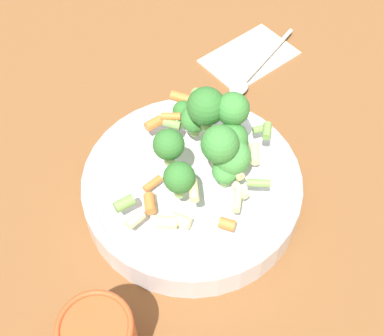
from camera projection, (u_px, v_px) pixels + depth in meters
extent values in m
plane|color=brown|center=(192.00, 199.00, 0.71)|extent=(3.00, 3.00, 0.00)
cylinder|color=silver|center=(192.00, 189.00, 0.70)|extent=(0.28, 0.28, 0.04)
torus|color=silver|center=(192.00, 180.00, 0.68)|extent=(0.28, 0.28, 0.01)
cylinder|color=#8CB766|center=(224.00, 180.00, 0.66)|extent=(0.01, 0.01, 0.01)
sphere|color=#479342|center=(225.00, 171.00, 0.64)|extent=(0.03, 0.03, 0.03)
cylinder|color=#8CB766|center=(180.00, 190.00, 0.62)|extent=(0.01, 0.01, 0.02)
sphere|color=#33722D|center=(179.00, 177.00, 0.60)|extent=(0.04, 0.04, 0.04)
cylinder|color=#8CB766|center=(231.00, 124.00, 0.66)|extent=(0.01, 0.01, 0.02)
sphere|color=#3D8438|center=(233.00, 109.00, 0.64)|extent=(0.04, 0.04, 0.04)
cylinder|color=#8CB766|center=(206.00, 122.00, 0.66)|extent=(0.02, 0.02, 0.02)
sphere|color=#33722D|center=(206.00, 106.00, 0.64)|extent=(0.05, 0.05, 0.05)
cylinder|color=#8CB766|center=(219.00, 160.00, 0.64)|extent=(0.02, 0.02, 0.02)
sphere|color=#3D8438|center=(220.00, 144.00, 0.62)|extent=(0.05, 0.05, 0.05)
cylinder|color=#8CB766|center=(231.00, 170.00, 0.66)|extent=(0.02, 0.02, 0.02)
sphere|color=#479342|center=(232.00, 157.00, 0.64)|extent=(0.05, 0.05, 0.05)
cylinder|color=#8CB766|center=(230.00, 152.00, 0.67)|extent=(0.01, 0.01, 0.02)
sphere|color=#3D8438|center=(231.00, 139.00, 0.65)|extent=(0.04, 0.04, 0.04)
cylinder|color=#8CB766|center=(183.00, 121.00, 0.71)|extent=(0.01, 0.01, 0.01)
sphere|color=#33722D|center=(183.00, 111.00, 0.69)|extent=(0.03, 0.03, 0.03)
cylinder|color=#8CB766|center=(169.00, 157.00, 0.63)|extent=(0.01, 0.01, 0.02)
sphere|color=#33722D|center=(169.00, 144.00, 0.61)|extent=(0.04, 0.04, 0.04)
cylinder|color=#8CB766|center=(195.00, 130.00, 0.69)|extent=(0.01, 0.01, 0.01)
sphere|color=#3D8438|center=(195.00, 119.00, 0.67)|extent=(0.04, 0.04, 0.04)
cylinder|color=#8CB766|center=(219.00, 148.00, 0.64)|extent=(0.01, 0.01, 0.01)
sphere|color=#479342|center=(220.00, 138.00, 0.63)|extent=(0.03, 0.03, 0.03)
cylinder|color=#729E4C|center=(259.00, 183.00, 0.63)|extent=(0.03, 0.02, 0.01)
cylinder|color=beige|center=(241.00, 190.00, 0.64)|extent=(0.01, 0.02, 0.01)
cylinder|color=beige|center=(166.00, 222.00, 0.62)|extent=(0.03, 0.03, 0.01)
cylinder|color=#729E4C|center=(201.00, 97.00, 0.71)|extent=(0.01, 0.03, 0.01)
cylinder|color=#729E4C|center=(172.00, 124.00, 0.68)|extent=(0.02, 0.02, 0.01)
cylinder|color=beige|center=(237.00, 170.00, 0.64)|extent=(0.02, 0.03, 0.01)
cylinder|color=#729E4C|center=(259.00, 128.00, 0.69)|extent=(0.02, 0.01, 0.01)
cylinder|color=orange|center=(150.00, 203.00, 0.64)|extent=(0.02, 0.03, 0.01)
cylinder|color=orange|center=(181.00, 98.00, 0.70)|extent=(0.03, 0.03, 0.01)
cylinder|color=orange|center=(212.00, 143.00, 0.69)|extent=(0.03, 0.01, 0.01)
cylinder|color=#729E4C|center=(241.00, 147.00, 0.65)|extent=(0.02, 0.02, 0.01)
cylinder|color=beige|center=(255.00, 154.00, 0.68)|extent=(0.03, 0.03, 0.01)
cylinder|color=#729E4C|center=(267.00, 131.00, 0.67)|extent=(0.02, 0.02, 0.01)
cylinder|color=beige|center=(237.00, 201.00, 0.62)|extent=(0.03, 0.03, 0.01)
cylinder|color=beige|center=(135.00, 220.00, 0.62)|extent=(0.02, 0.02, 0.01)
cylinder|color=beige|center=(181.00, 221.00, 0.63)|extent=(0.02, 0.03, 0.01)
cylinder|color=orange|center=(153.00, 124.00, 0.70)|extent=(0.02, 0.01, 0.01)
cylinder|color=orange|center=(171.00, 116.00, 0.68)|extent=(0.03, 0.02, 0.01)
cylinder|color=beige|center=(194.00, 191.00, 0.61)|extent=(0.02, 0.03, 0.01)
cylinder|color=#729E4C|center=(123.00, 201.00, 0.62)|extent=(0.02, 0.01, 0.01)
cylinder|color=orange|center=(152.00, 184.00, 0.66)|extent=(0.03, 0.01, 0.01)
cylinder|color=orange|center=(227.00, 224.00, 0.61)|extent=(0.02, 0.02, 0.01)
torus|color=#CC4C23|center=(94.00, 327.00, 0.50)|extent=(0.08, 0.08, 0.01)
cube|color=beige|center=(249.00, 56.00, 0.88)|extent=(0.15, 0.11, 0.01)
cylinder|color=silver|center=(269.00, 55.00, 0.87)|extent=(0.14, 0.06, 0.01)
ellipsoid|color=silver|center=(239.00, 88.00, 0.82)|extent=(0.04, 0.04, 0.01)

